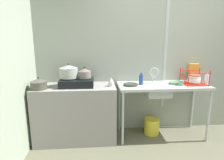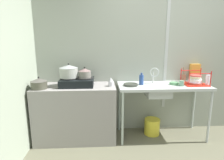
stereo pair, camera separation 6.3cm
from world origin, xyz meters
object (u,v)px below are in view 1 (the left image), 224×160
pot_on_right_burner (85,73)px  cereal_box (193,72)px  stove (77,82)px  bucket_on_floor (152,126)px  cup_by_rack (181,83)px  bottle_by_rack (206,80)px  small_bowl_on_drainboard (174,83)px  dish_rack (194,80)px  bottle_by_sink (141,79)px  pot_beside_stove (39,84)px  utensil_jar (183,78)px  faucet (154,73)px  frying_pan (131,85)px  sink_basin (158,91)px  percolator (111,82)px  pot_on_left_burner (69,71)px

pot_on_right_burner → cereal_box: 1.85m
stove → bucket_on_floor: size_ratio=1.88×
cup_by_rack → bottle_by_rack: 0.41m
small_bowl_on_drainboard → bottle_by_rack: (0.49, -0.09, 0.07)m
bottle_by_rack → bucket_on_floor: size_ratio=0.71×
dish_rack → bucket_on_floor: (-0.63, 0.08, -0.81)m
bottle_by_sink → pot_beside_stove: bearing=-173.6°
bucket_on_floor → small_bowl_on_drainboard: bearing=-10.8°
pot_on_right_burner → utensil_jar: size_ratio=0.76×
cup_by_rack → bottle_by_sink: bottle_by_sink is taller
utensil_jar → pot_on_right_burner: bearing=-172.0°
stove → bottle_by_sink: (1.00, 0.03, 0.02)m
stove → pot_beside_stove: 0.55m
faucet → cup_by_rack: (0.38, -0.17, -0.13)m
small_bowl_on_drainboard → dish_rack: bearing=-4.0°
pot_beside_stove → small_bowl_on_drainboard: (2.05, 0.15, -0.06)m
stove → utensil_jar: (1.77, 0.23, -0.00)m
bucket_on_floor → cup_by_rack: bearing=-21.5°
dish_rack → cup_by_rack: bearing=-163.9°
frying_pan → cup_by_rack: bearing=-4.0°
pot_beside_stove → cup_by_rack: (2.13, 0.06, -0.04)m
pot_on_right_burner → dish_rack: bearing=-0.5°
sink_basin → bottle_by_sink: 0.31m
pot_beside_stove → percolator: 1.05m
frying_pan → bottle_by_sink: 0.20m
faucet → bucket_on_floor: 0.91m
pot_beside_stove → utensil_jar: size_ratio=0.95×
faucet → small_bowl_on_drainboard: 0.35m
bottle_by_sink → bucket_on_floor: bearing=9.9°
small_bowl_on_drainboard → bottle_by_rack: 0.50m
percolator → cereal_box: size_ratio=0.46×
utensil_jar → pot_on_left_burner: bearing=-173.0°
stove → bottle_by_sink: size_ratio=2.68×
bottle_by_sink → bucket_on_floor: (0.22, 0.04, -0.82)m
frying_pan → faucet: bearing=16.8°
cup_by_rack → cereal_box: (0.36, 0.32, 0.11)m
pot_on_left_burner → pot_on_right_burner: 0.24m
pot_beside_stove → cup_by_rack: pot_beside_stove is taller
dish_rack → cup_by_rack: 0.26m
bottle_by_rack → cup_by_rack: bearing=-179.9°
pot_on_left_burner → cereal_box: bearing=6.4°
percolator → small_bowl_on_drainboard: percolator is taller
bottle_by_rack → utensil_jar: utensil_jar is taller
pot_beside_stove → faucet: bearing=7.5°
pot_on_left_burner → bottle_by_sink: bearing=1.5°
pot_beside_stove → small_bowl_on_drainboard: 2.06m
cereal_box → pot_on_left_burner: bearing=-173.0°
percolator → dish_rack: dish_rack is taller
stove → bucket_on_floor: stove is taller
pot_on_left_burner → cup_by_rack: (1.72, -0.09, -0.19)m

